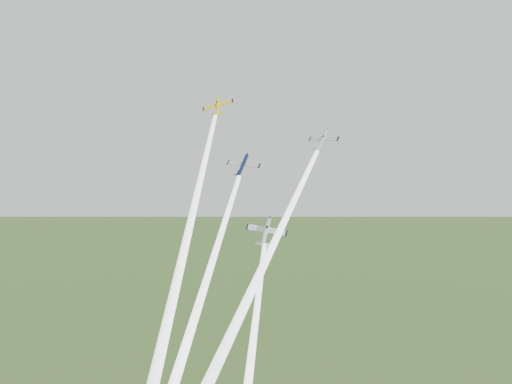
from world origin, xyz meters
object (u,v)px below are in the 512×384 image
plane_silver_low (266,232)px  plane_yellow (218,106)px  plane_navy (243,165)px  plane_silver_right (323,140)px

plane_silver_low → plane_yellow: bearing=130.3°
plane_navy → plane_silver_right: 18.69m
plane_navy → plane_yellow: bearing=146.3°
plane_yellow → plane_navy: plane_yellow is taller
plane_silver_low → plane_navy: bearing=125.6°
plane_yellow → plane_navy: bearing=-42.6°
plane_silver_right → plane_yellow: bearing=-174.2°
plane_silver_right → plane_silver_low: plane_silver_right is taller
plane_navy → plane_silver_low: bearing=-43.7°
plane_yellow → plane_navy: size_ratio=0.97×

